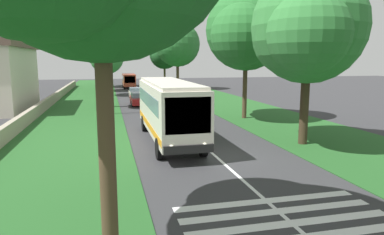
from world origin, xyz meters
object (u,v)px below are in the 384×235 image
coach_bus (168,107)px  utility_pole (108,72)px  trailing_car_1 (136,93)px  roadside_tree_right_1 (244,32)px  trailing_minibus_0 (129,80)px  roadside_tree_left_3 (102,28)px  trailing_car_0 (139,99)px  roadside_tree_left_4 (100,52)px  roadside_tree_right_3 (164,55)px  roadside_tree_right_0 (176,45)px  trailing_car_2 (155,88)px  roadside_tree_left_2 (106,58)px  roadside_tree_left_1 (102,46)px  roadside_tree_right_2 (304,30)px

coach_bus → utility_pole: (12.14, 3.50, 1.78)m
trailing_car_1 → roadside_tree_right_1: bearing=-157.7°
trailing_minibus_0 → utility_pole: 31.21m
roadside_tree_left_3 → trailing_car_0: bearing=-71.7°
trailing_minibus_0 → utility_pole: (-30.90, 3.70, 2.38)m
roadside_tree_left_4 → roadside_tree_right_3: size_ratio=0.99×
trailing_car_1 → roadside_tree_right_0: size_ratio=0.38×
coach_bus → utility_pole: 12.76m
trailing_car_2 → utility_pole: bearing=161.8°
trailing_minibus_0 → roadside_tree_left_2: bearing=163.7°
trailing_car_2 → roadside_tree_right_1: size_ratio=0.40×
roadside_tree_left_3 → roadside_tree_right_3: 34.36m
roadside_tree_left_1 → roadside_tree_right_0: 15.16m
trailing_car_0 → roadside_tree_left_4: (19.60, 4.27, 5.61)m
roadside_tree_left_2 → roadside_tree_right_0: (8.15, -11.63, 2.24)m
trailing_car_0 → roadside_tree_left_1: size_ratio=0.38×
roadside_tree_left_4 → roadside_tree_right_3: (11.50, -12.08, -0.23)m
trailing_minibus_0 → roadside_tree_left_3: 27.17m
roadside_tree_left_3 → roadside_tree_right_2: size_ratio=1.12×
roadside_tree_right_1 → coach_bus: bearing=132.2°
roadside_tree_left_2 → roadside_tree_left_4: 7.96m
trailing_car_1 → utility_pole: utility_pole is taller
trailing_car_2 → roadside_tree_left_1: (12.93, 8.04, 6.96)m
roadside_tree_right_0 → roadside_tree_right_3: roadside_tree_right_0 is taller
trailing_minibus_0 → roadside_tree_left_4: bearing=137.8°
trailing_car_2 → roadside_tree_left_2: bearing=118.7°
roadside_tree_right_0 → roadside_tree_right_2: bearing=179.3°
trailing_car_0 → roadside_tree_right_0: (19.90, -8.24, 6.82)m
trailing_car_2 → roadside_tree_left_4: size_ratio=0.48×
trailing_car_0 → roadside_tree_left_1: 29.80m
coach_bus → roadside_tree_right_2: size_ratio=1.10×
trailing_minibus_0 → roadside_tree_left_4: (-5.19, 4.70, 4.73)m
roadside_tree_right_1 → roadside_tree_right_3: roadside_tree_right_1 is taller
roadside_tree_right_1 → roadside_tree_right_2: bearing=179.3°
coach_bus → trailing_car_0: bearing=0.7°
coach_bus → utility_pole: bearing=16.1°
trailing_car_0 → utility_pole: utility_pole is taller
trailing_car_0 → trailing_car_2: same height
trailing_car_0 → roadside_tree_left_1: roadside_tree_left_1 is taller
coach_bus → roadside_tree_left_1: size_ratio=0.99×
trailing_car_1 → roadside_tree_left_3: roadside_tree_left_3 is taller
roadside_tree_right_1 → roadside_tree_right_2: roadside_tree_right_1 is taller
trailing_car_2 → roadside_tree_right_3: (15.35, -3.89, 5.37)m
roadside_tree_right_1 → roadside_tree_right_3: size_ratio=1.18×
roadside_tree_left_1 → roadside_tree_left_4: roadside_tree_left_1 is taller
trailing_car_1 → roadside_tree_left_1: roadside_tree_left_1 is taller
trailing_car_2 → roadside_tree_left_1: 16.74m
utility_pole → roadside_tree_right_3: bearing=-16.6°
coach_bus → roadside_tree_left_1: roadside_tree_left_1 is taller
trailing_car_0 → roadside_tree_left_1: (28.68, 4.12, 6.96)m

